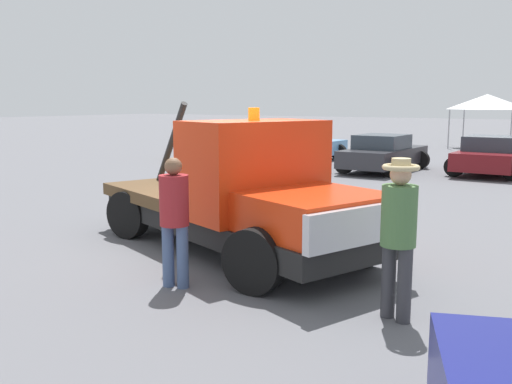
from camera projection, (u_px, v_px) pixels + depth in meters
ground_plane at (232, 250)px, 9.73m from camera, size 160.00×160.00×0.00m
tow_truck at (244, 199)px, 9.29m from camera, size 6.26×3.90×2.51m
person_near_truck at (399, 226)px, 6.46m from camera, size 0.42×0.42×1.88m
person_at_hood at (174, 213)px, 7.64m from camera, size 0.39×0.39×1.78m
parked_car_orange at (224, 143)px, 25.97m from camera, size 2.51×4.74×1.34m
parked_car_skyblue at (302, 146)px, 23.86m from camera, size 2.55×4.70×1.34m
parked_car_charcoal at (383, 154)px, 20.63m from camera, size 2.44×4.39×1.34m
parked_car_maroon at (493, 156)px, 19.77m from camera, size 2.54×4.22×1.34m
canopy_tent_white at (487, 102)px, 30.59m from camera, size 3.16×3.16×2.91m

